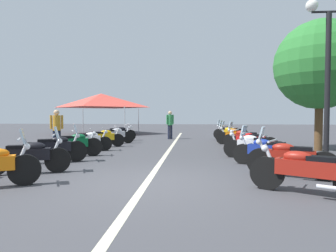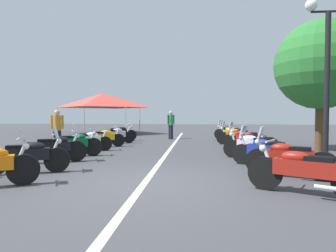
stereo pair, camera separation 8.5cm
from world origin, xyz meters
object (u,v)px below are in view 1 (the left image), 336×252
Objects in this scene: motorcycle_left_row_2 at (55,148)px; motorcycle_right_row_1 at (290,158)px; motorcycle_left_row_1 at (28,156)px; motorcycle_left_row_5 at (103,138)px; motorcycle_right_row_4 at (250,141)px; street_lamp_twin_globe at (328,53)px; motorcycle_right_row_0 at (307,170)px; motorcycle_right_row_3 at (254,146)px; motorcycle_right_row_6 at (237,136)px; motorcycle_right_row_7 at (232,134)px; event_tent at (101,101)px; motorcycle_left_row_4 at (88,141)px; motorcycle_right_row_8 at (229,132)px; motorcycle_left_row_6 at (114,135)px; motorcycle_left_row_7 at (119,133)px; roadside_tree_0 at (320,65)px; bystander_2 at (170,123)px; motorcycle_left_row_3 at (74,144)px; bystander_0 at (57,127)px; motorcycle_right_row_5 at (245,138)px; motorcycle_right_row_2 at (267,151)px.

motorcycle_left_row_2 and motorcycle_right_row_1 have the same top height.
motorcycle_left_row_5 is (6.12, 0.05, -0.02)m from motorcycle_left_row_1.
street_lamp_twin_globe reaches higher than motorcycle_right_row_4.
motorcycle_right_row_0 is at bearing -73.37° from motorcycle_left_row_5.
motorcycle_right_row_6 is at bearing -67.92° from motorcycle_right_row_3.
motorcycle_right_row_7 is 0.34× the size of event_tent.
motorcycle_left_row_4 is at bearing 43.93° from motorcycle_right_row_6.
motorcycle_right_row_7 is 1.43m from motorcycle_right_row_8.
motorcycle_left_row_6 is 8.27m from event_tent.
event_tent is at bearing 38.12° from street_lamp_twin_globe.
motorcycle_left_row_1 is 1.08× the size of motorcycle_left_row_2.
motorcycle_right_row_4 is (5.99, -0.12, -0.00)m from motorcycle_right_row_0.
motorcycle_right_row_7 reaches higher than motorcycle_left_row_7.
roadside_tree_0 reaches higher than motorcycle_left_row_6.
motorcycle_left_row_5 is at bearing 62.56° from motorcycle_right_row_8.
motorcycle_left_row_7 is at bearing 71.57° from motorcycle_left_row_6.
street_lamp_twin_globe is at bearing -118.82° from motorcycle_right_row_1.
motorcycle_left_row_5 is at bearing 68.51° from motorcycle_left_row_1.
motorcycle_left_row_5 is 1.67m from motorcycle_left_row_6.
motorcycle_right_row_7 is (4.69, -6.53, 0.03)m from motorcycle_left_row_4.
street_lamp_twin_globe is at bearing 172.27° from bystander_2.
bystander_0 is (1.58, 1.42, 0.55)m from motorcycle_left_row_3.
motorcycle_right_row_3 is 0.37× the size of event_tent.
motorcycle_left_row_4 is 10.24m from roadside_tree_0.
motorcycle_right_row_5 is 0.34× the size of event_tent.
motorcycle_left_row_3 is 8.62m from street_lamp_twin_globe.
motorcycle_left_row_6 is at bearing -27.59° from motorcycle_right_row_1.
motorcycle_right_row_0 reaches higher than motorcycle_right_row_4.
motorcycle_left_row_3 is at bearing 124.25° from bystander_2.
motorcycle_right_row_5 is (4.44, -6.66, -0.01)m from motorcycle_left_row_2.
motorcycle_right_row_4 is at bearing -67.10° from motorcycle_right_row_1.
motorcycle_left_row_2 reaches higher than motorcycle_right_row_2.
motorcycle_right_row_2 reaches higher than motorcycle_left_row_3.
motorcycle_left_row_3 is at bearing 37.95° from motorcycle_right_row_4.
motorcycle_right_row_0 is 0.99× the size of motorcycle_right_row_1.
motorcycle_left_row_6 is at bearing 69.37° from motorcycle_left_row_4.
event_tent is at bearing 88.97° from motorcycle_left_row_6.
motorcycle_right_row_6 is at bearing 15.60° from motorcycle_left_row_2.
motorcycle_right_row_1 is 10.57m from motorcycle_right_row_8.
motorcycle_right_row_3 is 7.65m from motorcycle_right_row_8.
motorcycle_left_row_2 is 9.66m from bystander_2.
motorcycle_left_row_6 is at bearing 49.95° from street_lamp_twin_globe.
motorcycle_right_row_6 is 1.12× the size of motorcycle_right_row_7.
event_tent is at bearing -30.82° from motorcycle_right_row_0.
motorcycle_right_row_5 reaches higher than motorcycle_right_row_2.
motorcycle_left_row_2 reaches higher than motorcycle_left_row_5.
motorcycle_left_row_5 is 1.00× the size of motorcycle_right_row_0.
bystander_2 is 0.32× the size of event_tent.
event_tent reaches higher than motorcycle_right_row_1.
motorcycle_left_row_5 is at bearing -116.50° from motorcycle_left_row_6.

